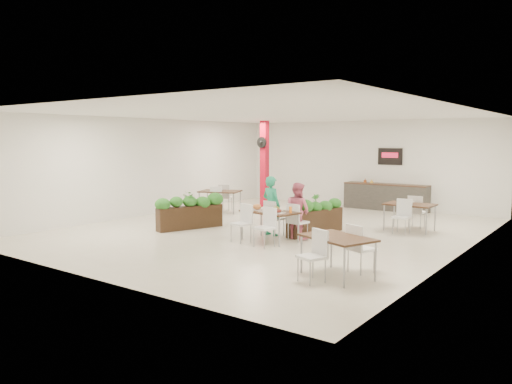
# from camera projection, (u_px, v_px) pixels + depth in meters

# --- Properties ---
(ground) EXTENTS (12.00, 12.00, 0.00)m
(ground) POSITION_uv_depth(u_px,v_px,m) (273.00, 230.00, 13.89)
(ground) COLOR beige
(ground) RESTS_ON ground
(room_shell) EXTENTS (10.10, 12.10, 3.22)m
(room_shell) POSITION_uv_depth(u_px,v_px,m) (274.00, 158.00, 13.68)
(room_shell) COLOR white
(room_shell) RESTS_ON ground
(red_column) EXTENTS (0.40, 0.41, 3.20)m
(red_column) POSITION_uv_depth(u_px,v_px,m) (264.00, 163.00, 18.53)
(red_column) COLOR #B40C22
(red_column) RESTS_ON ground
(service_counter) EXTENTS (3.00, 0.64, 2.20)m
(service_counter) POSITION_uv_depth(u_px,v_px,m) (386.00, 196.00, 17.79)
(service_counter) COLOR #2B2926
(service_counter) RESTS_ON ground
(main_table) EXTENTS (1.51, 1.80, 0.92)m
(main_table) POSITION_uv_depth(u_px,v_px,m) (269.00, 216.00, 12.30)
(main_table) COLOR black
(main_table) RESTS_ON ground
(diner_man) EXTENTS (0.62, 0.46, 1.56)m
(diner_man) POSITION_uv_depth(u_px,v_px,m) (271.00, 206.00, 13.03)
(diner_man) COLOR #249F72
(diner_man) RESTS_ON ground
(diner_woman) EXTENTS (0.77, 0.65, 1.43)m
(diner_woman) POSITION_uv_depth(u_px,v_px,m) (297.00, 211.00, 12.57)
(diner_woman) COLOR #D8607E
(diner_woman) RESTS_ON ground
(planter_left) EXTENTS (0.94, 1.95, 1.07)m
(planter_left) POSITION_uv_depth(u_px,v_px,m) (190.00, 210.00, 14.01)
(planter_left) COLOR black
(planter_left) RESTS_ON ground
(planter_right) EXTENTS (0.71, 2.00, 1.06)m
(planter_right) POSITION_uv_depth(u_px,v_px,m) (315.00, 215.00, 13.23)
(planter_right) COLOR black
(planter_right) RESTS_ON ground
(side_table_a) EXTENTS (1.58, 1.66, 0.92)m
(side_table_a) POSITION_uv_depth(u_px,v_px,m) (220.00, 194.00, 17.19)
(side_table_a) COLOR black
(side_table_a) RESTS_ON ground
(side_table_b) EXTENTS (1.29, 1.62, 0.92)m
(side_table_b) POSITION_uv_depth(u_px,v_px,m) (410.00, 208.00, 13.69)
(side_table_b) COLOR black
(side_table_b) RESTS_ON ground
(side_table_c) EXTENTS (1.51, 1.66, 0.92)m
(side_table_c) POSITION_uv_depth(u_px,v_px,m) (338.00, 243.00, 9.05)
(side_table_c) COLOR black
(side_table_c) RESTS_ON ground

